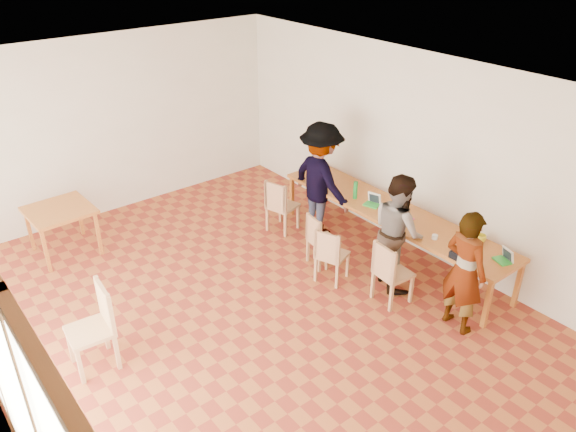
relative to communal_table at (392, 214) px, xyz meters
name	(u,v)px	position (x,y,z in m)	size (l,w,h in m)	color
ground	(254,316)	(-2.50, 0.05, -0.70)	(8.00, 8.00, 0.00)	#A95529
wall_back	(113,126)	(-2.50, 4.05, 0.80)	(6.00, 0.10, 3.00)	silver
wall_right	(417,155)	(0.50, 0.05, 0.80)	(0.10, 8.00, 3.00)	silver
ceiling	(245,87)	(-2.50, 0.05, 2.32)	(6.00, 8.00, 0.04)	white
communal_table	(392,214)	(0.00, 0.00, 0.00)	(0.80, 4.00, 0.75)	orange
side_table	(60,214)	(-3.85, 3.13, -0.03)	(0.90, 0.90, 0.75)	orange
chair_near	(389,268)	(-0.93, -0.82, -0.15)	(0.46, 0.46, 0.48)	tan
chair_mid	(330,251)	(-1.22, 0.02, -0.19)	(0.50, 0.50, 0.45)	tan
chair_far	(318,236)	(-1.05, 0.44, -0.20)	(0.44, 0.44, 0.44)	tan
chair_empty	(279,201)	(-0.89, 1.59, -0.15)	(0.53, 0.53, 0.48)	tan
chair_spare	(98,318)	(-4.34, 0.44, -0.07)	(0.52, 0.52, 0.55)	tan
person_near	(464,272)	(-0.59, -1.70, 0.11)	(0.60, 0.39, 1.63)	gray
person_mid	(398,231)	(-0.49, -0.55, 0.13)	(0.81, 0.63, 1.66)	gray
person_far	(321,180)	(-0.36, 1.18, 0.23)	(1.21, 0.69, 1.87)	gray
laptop_near	(505,258)	(0.10, -1.81, 0.10)	(0.24, 0.25, 0.18)	green
laptop_mid	(401,210)	(0.05, -0.12, 0.10)	(0.24, 0.25, 0.18)	green
laptop_far	(373,202)	(-0.08, 0.32, 0.10)	(0.25, 0.26, 0.19)	green
yellow_mug	(481,238)	(0.26, -1.34, 0.10)	(0.14, 0.14, 0.11)	gold
green_bottle	(355,190)	(-0.14, 0.64, 0.19)	(0.07, 0.07, 0.28)	#19802D
clear_glass	(398,220)	(-0.20, -0.29, 0.09)	(0.07, 0.07, 0.09)	silver
condiment_cup	(435,237)	(-0.16, -0.91, 0.08)	(0.08, 0.08, 0.06)	white
pink_phone	(411,218)	(0.04, -0.34, 0.05)	(0.05, 0.10, 0.01)	#DF377D
black_pouch	(461,256)	(-0.31, -1.44, 0.09)	(0.16, 0.26, 0.09)	black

